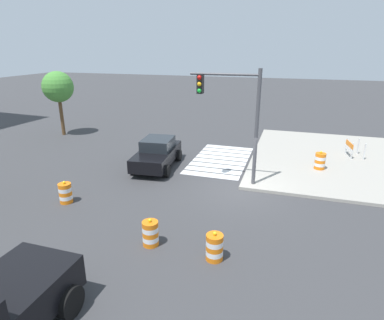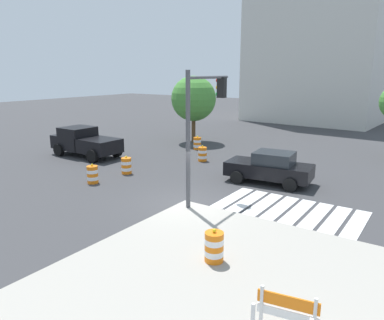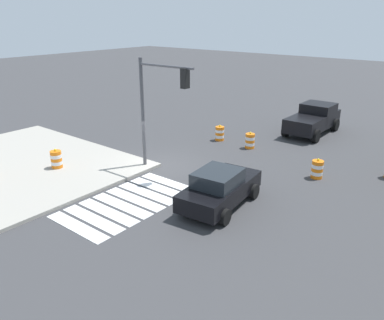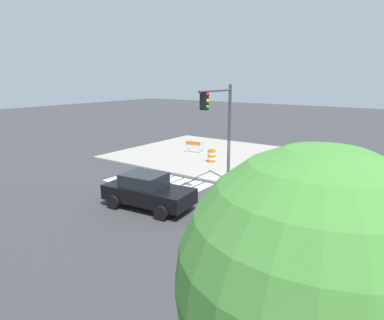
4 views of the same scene
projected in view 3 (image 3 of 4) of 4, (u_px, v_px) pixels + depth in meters
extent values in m
plane|color=#38383A|center=(161.00, 166.00, 20.59)|extent=(120.00, 120.00, 0.00)
cube|color=silver|center=(169.00, 183.00, 18.53)|extent=(0.60, 3.20, 0.02)
cube|color=silver|center=(158.00, 188.00, 17.98)|extent=(0.60, 3.20, 0.02)
cube|color=silver|center=(147.00, 193.00, 17.43)|extent=(0.60, 3.20, 0.02)
cube|color=silver|center=(135.00, 199.00, 16.88)|extent=(0.60, 3.20, 0.02)
cube|color=silver|center=(122.00, 205.00, 16.34)|extent=(0.60, 3.20, 0.02)
cube|color=silver|center=(108.00, 212.00, 15.79)|extent=(0.60, 3.20, 0.02)
cube|color=silver|center=(93.00, 219.00, 15.24)|extent=(0.60, 3.20, 0.02)
cube|color=silver|center=(77.00, 227.00, 14.69)|extent=(0.60, 3.20, 0.02)
cube|color=black|center=(220.00, 190.00, 16.17)|extent=(4.47, 2.28, 0.70)
cube|color=#1E2328|center=(218.00, 178.00, 15.74)|extent=(2.06, 1.79, 0.60)
cylinder|color=black|center=(216.00, 182.00, 17.83)|extent=(0.68, 0.31, 0.66)
cylinder|color=black|center=(254.00, 191.00, 16.88)|extent=(0.68, 0.31, 0.66)
cylinder|color=black|center=(184.00, 205.00, 15.70)|extent=(0.68, 0.31, 0.66)
cylinder|color=black|center=(225.00, 217.00, 14.75)|extent=(0.68, 0.31, 0.66)
cube|color=black|center=(305.00, 125.00, 25.04)|extent=(2.51, 2.01, 0.90)
cube|color=black|center=(318.00, 114.00, 26.46)|extent=(1.91, 2.01, 1.50)
cube|color=black|center=(323.00, 115.00, 27.37)|extent=(1.41, 1.91, 0.90)
cylinder|color=black|center=(307.00, 120.00, 27.91)|extent=(0.84, 0.30, 0.84)
cylinder|color=black|center=(335.00, 125.00, 26.71)|extent=(0.84, 0.30, 0.84)
cylinder|color=black|center=(286.00, 130.00, 25.44)|extent=(0.84, 0.30, 0.84)
cylinder|color=black|center=(316.00, 136.00, 24.23)|extent=(0.84, 0.30, 0.84)
cylinder|color=orange|center=(220.00, 139.00, 24.80)|extent=(0.56, 0.56, 0.18)
cylinder|color=white|center=(220.00, 136.00, 24.74)|extent=(0.56, 0.56, 0.18)
cylinder|color=orange|center=(220.00, 133.00, 24.68)|extent=(0.56, 0.56, 0.18)
cylinder|color=white|center=(220.00, 131.00, 24.61)|extent=(0.56, 0.56, 0.18)
cylinder|color=orange|center=(220.00, 128.00, 24.55)|extent=(0.56, 0.56, 0.18)
sphere|color=yellow|center=(220.00, 126.00, 24.50)|extent=(0.12, 0.12, 0.12)
cylinder|color=orange|center=(316.00, 176.00, 19.09)|extent=(0.56, 0.56, 0.18)
cylinder|color=white|center=(317.00, 173.00, 19.03)|extent=(0.56, 0.56, 0.18)
cylinder|color=orange|center=(317.00, 169.00, 18.96)|extent=(0.56, 0.56, 0.18)
cylinder|color=white|center=(318.00, 166.00, 18.90)|extent=(0.56, 0.56, 0.18)
cylinder|color=orange|center=(318.00, 163.00, 18.84)|extent=(0.56, 0.56, 0.18)
sphere|color=yellow|center=(318.00, 160.00, 18.78)|extent=(0.12, 0.12, 0.12)
cylinder|color=orange|center=(250.00, 147.00, 23.35)|extent=(0.56, 0.56, 0.18)
cylinder|color=white|center=(250.00, 144.00, 23.29)|extent=(0.56, 0.56, 0.18)
cylinder|color=orange|center=(250.00, 141.00, 23.22)|extent=(0.56, 0.56, 0.18)
cylinder|color=white|center=(250.00, 138.00, 23.16)|extent=(0.56, 0.56, 0.18)
cylinder|color=orange|center=(250.00, 135.00, 23.10)|extent=(0.56, 0.56, 0.18)
sphere|color=yellow|center=(250.00, 133.00, 23.04)|extent=(0.12, 0.12, 0.12)
cylinder|color=orange|center=(57.00, 166.00, 19.98)|extent=(0.56, 0.56, 0.18)
cylinder|color=white|center=(57.00, 163.00, 19.92)|extent=(0.56, 0.56, 0.18)
cylinder|color=orange|center=(56.00, 159.00, 19.85)|extent=(0.56, 0.56, 0.18)
cylinder|color=white|center=(56.00, 156.00, 19.79)|extent=(0.56, 0.56, 0.18)
cylinder|color=orange|center=(55.00, 153.00, 19.73)|extent=(0.56, 0.56, 0.18)
sphere|color=yellow|center=(55.00, 150.00, 19.67)|extent=(0.12, 0.12, 0.12)
cylinder|color=#4C4C51|center=(143.00, 113.00, 19.48)|extent=(0.18, 0.18, 5.50)
cylinder|color=#4C4C51|center=(166.00, 66.00, 17.71)|extent=(0.21, 3.20, 0.12)
cube|color=black|center=(185.00, 78.00, 17.24)|extent=(0.37, 0.29, 0.90)
sphere|color=red|center=(188.00, 71.00, 17.28)|extent=(0.20, 0.20, 0.20)
sphere|color=#F2A514|center=(188.00, 78.00, 17.38)|extent=(0.20, 0.20, 0.20)
sphere|color=green|center=(188.00, 84.00, 17.49)|extent=(0.20, 0.20, 0.20)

